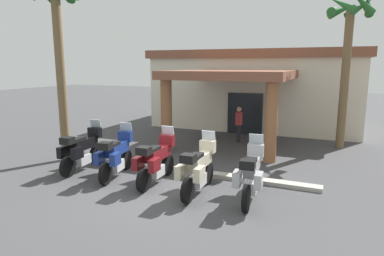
# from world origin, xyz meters

# --- Properties ---
(ground_plane) EXTENTS (80.00, 80.00, 0.00)m
(ground_plane) POSITION_xyz_m (0.00, 0.00, 0.00)
(ground_plane) COLOR #424244
(motel_building) EXTENTS (11.52, 12.27, 4.29)m
(motel_building) POSITION_xyz_m (-0.05, 11.83, 2.19)
(motel_building) COLOR silver
(motel_building) RESTS_ON ground_plane
(motorcycle_black) EXTENTS (0.74, 2.21, 1.61)m
(motorcycle_black) POSITION_xyz_m (-3.41, 0.37, 0.70)
(motorcycle_black) COLOR black
(motorcycle_black) RESTS_ON ground_plane
(motorcycle_blue) EXTENTS (0.90, 2.19, 1.61)m
(motorcycle_blue) POSITION_xyz_m (-1.96, 0.27, 0.70)
(motorcycle_blue) COLOR black
(motorcycle_blue) RESTS_ON ground_plane
(motorcycle_maroon) EXTENTS (0.72, 2.21, 1.61)m
(motorcycle_maroon) POSITION_xyz_m (-0.51, 0.25, 0.70)
(motorcycle_maroon) COLOR black
(motorcycle_maroon) RESTS_ON ground_plane
(motorcycle_cream) EXTENTS (0.71, 2.21, 1.61)m
(motorcycle_cream) POSITION_xyz_m (0.95, 0.02, 0.70)
(motorcycle_cream) COLOR black
(motorcycle_cream) RESTS_ON ground_plane
(motorcycle_silver) EXTENTS (0.74, 2.21, 1.61)m
(motorcycle_silver) POSITION_xyz_m (2.40, 0.12, 0.70)
(motorcycle_silver) COLOR black
(motorcycle_silver) RESTS_ON ground_plane
(pedestrian) EXTENTS (0.32, 0.47, 1.63)m
(pedestrian) POSITION_xyz_m (0.24, 6.59, 0.94)
(pedestrian) COLOR black
(pedestrian) RESTS_ON ground_plane
(palm_tree_near_portico) EXTENTS (1.90, 2.01, 6.38)m
(palm_tree_near_portico) POSITION_xyz_m (4.53, 7.26, 4.59)
(palm_tree_near_portico) COLOR brown
(palm_tree_near_portico) RESTS_ON ground_plane
(palm_tree_roadside) EXTENTS (2.01, 2.08, 6.76)m
(palm_tree_roadside) POSITION_xyz_m (-4.85, 1.12, 5.10)
(palm_tree_roadside) COLOR brown
(palm_tree_roadside) RESTS_ON ground_plane
(curb_strip) EXTENTS (9.27, 0.36, 0.12)m
(curb_strip) POSITION_xyz_m (-0.51, 1.53, 0.06)
(curb_strip) COLOR #ADA89E
(curb_strip) RESTS_ON ground_plane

